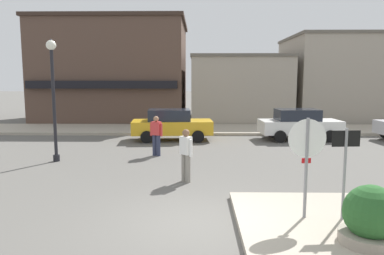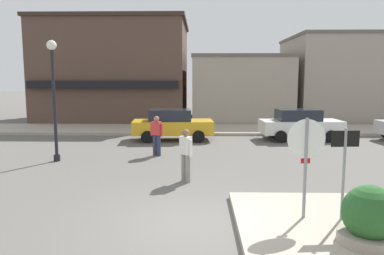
{
  "view_description": "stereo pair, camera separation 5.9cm",
  "coord_description": "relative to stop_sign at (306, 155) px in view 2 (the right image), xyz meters",
  "views": [
    {
      "loc": [
        0.01,
        -7.75,
        3.13
      ],
      "look_at": [
        -0.2,
        4.5,
        1.5
      ],
      "focal_mm": 35.0,
      "sensor_mm": 36.0,
      "label": 1
    },
    {
      "loc": [
        0.07,
        -7.75,
        3.13
      ],
      "look_at": [
        -0.2,
        4.5,
        1.5
      ],
      "focal_mm": 35.0,
      "sensor_mm": 36.0,
      "label": 2
    }
  ],
  "objects": [
    {
      "name": "ground_plane",
      "position": [
        -2.3,
        -0.03,
        -1.52
      ],
      "size": [
        160.0,
        160.0,
        0.0
      ],
      "primitive_type": "plane",
      "color": "#5B5954"
    },
    {
      "name": "kerb_far",
      "position": [
        -2.3,
        14.36,
        -1.44
      ],
      "size": [
        80.0,
        4.0,
        0.15
      ],
      "primitive_type": "cube",
      "color": "#A89E8C",
      "rests_on": "ground"
    },
    {
      "name": "stop_sign",
      "position": [
        0.0,
        0.0,
        0.0
      ],
      "size": [
        0.82,
        0.09,
        2.3
      ],
      "color": "gray",
      "rests_on": "ground"
    },
    {
      "name": "one_way_sign",
      "position": [
        0.78,
        -0.08,
        -0.19
      ],
      "size": [
        0.6,
        0.07,
        2.1
      ],
      "color": "gray",
      "rests_on": "ground"
    },
    {
      "name": "planter",
      "position": [
        0.83,
        -1.26,
        -0.96
      ],
      "size": [
        1.1,
        1.1,
        1.23
      ],
      "color": "gray",
      "rests_on": "ground"
    },
    {
      "name": "lamp_post",
      "position": [
        -7.65,
        5.99,
        1.44
      ],
      "size": [
        0.36,
        0.36,
        4.54
      ],
      "color": "black",
      "rests_on": "ground"
    },
    {
      "name": "parked_car_nearest",
      "position": [
        -3.64,
        10.9,
        -0.71
      ],
      "size": [
        4.12,
        2.11,
        1.56
      ],
      "color": "gold",
      "rests_on": "ground"
    },
    {
      "name": "parked_car_second",
      "position": [
        2.84,
        11.14,
        -0.71
      ],
      "size": [
        4.1,
        2.07,
        1.56
      ],
      "color": "white",
      "rests_on": "ground"
    },
    {
      "name": "pedestrian_crossing_near",
      "position": [
        -2.66,
        3.25,
        -0.65
      ],
      "size": [
        0.43,
        0.48,
        1.61
      ],
      "color": "gray",
      "rests_on": "ground"
    },
    {
      "name": "pedestrian_crossing_far",
      "position": [
        -3.97,
        7.05,
        -0.65
      ],
      "size": [
        0.55,
        0.33,
        1.61
      ],
      "color": "#2D334C",
      "rests_on": "ground"
    },
    {
      "name": "building_corner_shop",
      "position": [
        -8.49,
        20.67,
        2.12
      ],
      "size": [
        10.53,
        9.13,
        7.27
      ],
      "color": "brown",
      "rests_on": "ground"
    },
    {
      "name": "building_storefront_left_near",
      "position": [
        0.65,
        20.46,
        0.83
      ],
      "size": [
        6.92,
        8.15,
        4.69
      ],
      "color": "#9E9384",
      "rests_on": "ground"
    },
    {
      "name": "building_storefront_left_mid",
      "position": [
        8.44,
        20.77,
        1.57
      ],
      "size": [
        7.95,
        8.05,
        6.17
      ],
      "color": "#9E9384",
      "rests_on": "ground"
    }
  ]
}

